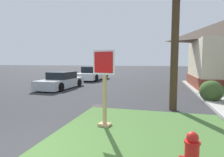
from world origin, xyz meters
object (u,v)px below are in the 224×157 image
manhole_cover (98,106)px  pickup_truck_white (93,74)px  stop_sign (104,89)px  parked_sedan_silver (61,81)px

manhole_cover → pickup_truck_white: bearing=111.3°
stop_sign → manhole_cover: bearing=112.5°
parked_sedan_silver → pickup_truck_white: pickup_truck_white is taller
pickup_truck_white → parked_sedan_silver: bearing=-91.2°
pickup_truck_white → manhole_cover: bearing=-68.7°
manhole_cover → stop_sign: bearing=-67.5°
stop_sign → parked_sedan_silver: (-5.69, 7.33, -0.67)m
stop_sign → parked_sedan_silver: size_ratio=0.53×
stop_sign → parked_sedan_silver: stop_sign is taller
stop_sign → pickup_truck_white: size_ratio=0.43×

